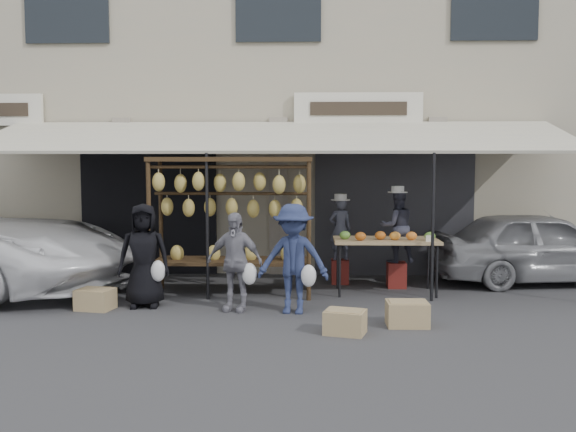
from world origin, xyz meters
The scene contains 16 objects.
ground_plane centered at (0.00, 0.00, 0.00)m, with size 90.00×90.00×0.00m, color #2D2D30.
shophouse centered at (0.00, 6.50, 3.65)m, with size 24.00×6.15×7.30m.
awning centered at (0.01, 2.28, 2.57)m, with size 10.00×2.35×2.92m.
banana_rack centered at (-0.66, 1.48, 1.57)m, with size 2.60×0.90×2.24m.
produce_table centered at (1.85, 1.70, 0.87)m, with size 1.70×0.90×1.04m.
vendor_left centered at (1.14, 2.53, 0.97)m, with size 0.40×0.26×1.10m, color #444858.
vendor_right centered at (2.09, 2.20, 1.06)m, with size 0.60×0.47×1.23m, color #333444.
customer_left centered at (-1.86, 0.59, 0.77)m, with size 0.76×0.49×1.55m, color black.
customer_mid centered at (-0.49, 0.40, 0.72)m, with size 0.84×0.35×1.44m, color gray.
customer_right centered at (0.37, 0.27, 0.78)m, with size 1.01×0.58×1.57m, color navy.
stool_left centered at (1.14, 2.53, 0.21)m, with size 0.30×0.30×0.43m, color maroon.
stool_right centered at (2.09, 2.20, 0.22)m, with size 0.31×0.31×0.44m, color maroon.
crate_near_a centered at (1.05, -0.82, 0.15)m, with size 0.50×0.38×0.30m, color tan.
crate_near_b centered at (1.89, -0.40, 0.16)m, with size 0.54×0.41×0.32m, color tan.
crate_far centered at (-2.54, 0.39, 0.15)m, with size 0.50×0.38×0.30m, color tan.
sedan centered at (4.70, 2.71, 0.65)m, with size 1.54×3.83×1.31m, color gray.
Camera 1 is at (0.61, -8.76, 2.16)m, focal length 40.00 mm.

